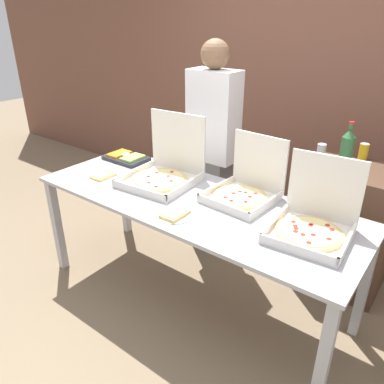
{
  "coord_description": "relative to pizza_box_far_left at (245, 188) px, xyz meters",
  "views": [
    {
      "loc": [
        1.37,
        -1.79,
        1.96
      ],
      "look_at": [
        0.0,
        0.0,
        0.89
      ],
      "focal_mm": 35.0,
      "sensor_mm": 36.0,
      "label": 1
    }
  ],
  "objects": [
    {
      "name": "brick_wall_behind",
      "position": [
        -0.28,
        1.48,
        0.49
      ],
      "size": [
        10.0,
        0.06,
        2.8
      ],
      "color": "brown",
      "rests_on": "ground_plane"
    },
    {
      "name": "paper_plate_front_right",
      "position": [
        -1.03,
        -0.35,
        -0.06
      ],
      "size": [
        0.23,
        0.23,
        0.03
      ],
      "color": "white",
      "rests_on": "buffet_table"
    },
    {
      "name": "pizza_box_far_left",
      "position": [
        0.0,
        0.0,
        0.0
      ],
      "size": [
        0.43,
        0.45,
        0.41
      ],
      "rotation": [
        0.0,
        0.0,
        -0.07
      ],
      "color": "silver",
      "rests_on": "buffet_table"
    },
    {
      "name": "soda_can_silver",
      "position": [
        0.25,
        0.68,
        0.12
      ],
      "size": [
        0.07,
        0.07,
        0.12
      ],
      "color": "silver",
      "rests_on": "sideboard_podium"
    },
    {
      "name": "person_guest_plaid",
      "position": [
        -0.56,
        0.43,
        0.04
      ],
      "size": [
        0.4,
        0.22,
        1.8
      ],
      "rotation": [
        0.0,
        0.0,
        3.14
      ],
      "color": "slate",
      "rests_on": "ground_plane"
    },
    {
      "name": "pizza_box_near_right",
      "position": [
        -0.63,
        -0.11,
        0.01
      ],
      "size": [
        0.52,
        0.53,
        0.48
      ],
      "rotation": [
        0.0,
        0.0,
        0.08
      ],
      "color": "silver",
      "rests_on": "buffet_table"
    },
    {
      "name": "paper_plate_front_left",
      "position": [
        -0.21,
        -0.48,
        -0.06
      ],
      "size": [
        0.21,
        0.21,
        0.03
      ],
      "color": "white",
      "rests_on": "buffet_table"
    },
    {
      "name": "soda_bottle",
      "position": [
        0.45,
        0.62,
        0.2
      ],
      "size": [
        0.09,
        0.09,
        0.34
      ],
      "color": "#2D6638",
      "rests_on": "sideboard_podium"
    },
    {
      "name": "veggie_tray",
      "position": [
        -1.17,
        0.03,
        -0.05
      ],
      "size": [
        0.36,
        0.24,
        0.05
      ],
      "color": "#28282D",
      "rests_on": "buffet_table"
    },
    {
      "name": "soda_can_colored",
      "position": [
        0.5,
        0.88,
        0.12
      ],
      "size": [
        0.07,
        0.07,
        0.12
      ],
      "color": "gold",
      "rests_on": "sideboard_podium"
    },
    {
      "name": "pizza_box_far_right",
      "position": [
        0.53,
        -0.16,
        0.0
      ],
      "size": [
        0.45,
        0.47,
        0.42
      ],
      "rotation": [
        0.0,
        0.0,
        0.08
      ],
      "color": "silver",
      "rests_on": "buffet_table"
    },
    {
      "name": "buffet_table",
      "position": [
        -0.28,
        -0.22,
        -0.17
      ],
      "size": [
        2.29,
        0.85,
        0.84
      ],
      "color": "#A8AAB2",
      "rests_on": "ground_plane"
    },
    {
      "name": "ground_plane",
      "position": [
        -0.28,
        -0.22,
        -0.91
      ],
      "size": [
        16.0,
        16.0,
        0.0
      ],
      "primitive_type": "plane",
      "color": "#847056"
    },
    {
      "name": "sideboard_podium",
      "position": [
        0.52,
        0.67,
        -0.43
      ],
      "size": [
        0.67,
        0.53,
        0.97
      ],
      "color": "#4C3323",
      "rests_on": "ground_plane"
    }
  ]
}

